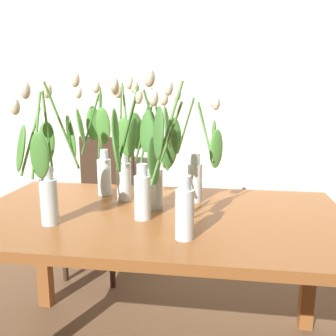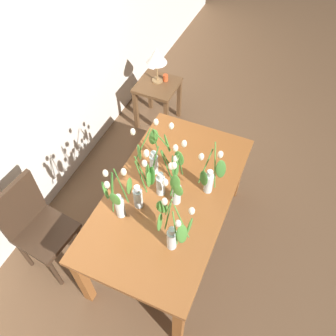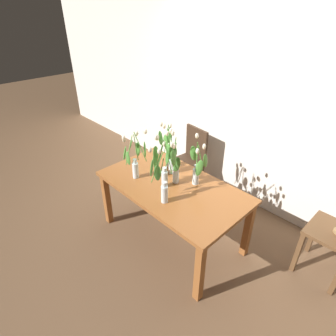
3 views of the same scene
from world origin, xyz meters
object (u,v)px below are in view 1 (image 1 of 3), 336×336
object	(u,v)px
tulip_vase_0	(139,167)
tulip_vase_3	(47,168)
dining_table	(157,234)
dining_chair	(102,197)
tulip_vase_6	(152,164)
tulip_vase_1	(125,163)
tulip_vase_5	(99,152)
tulip_vase_2	(197,161)
tulip_vase_4	(175,188)

from	to	relation	value
tulip_vase_0	tulip_vase_3	world-z (taller)	tulip_vase_3
dining_table	dining_chair	bearing A→B (deg)	121.22
dining_table	tulip_vase_6	distance (m)	0.30
tulip_vase_1	dining_chair	world-z (taller)	tulip_vase_1
tulip_vase_0	dining_chair	distance (m)	1.18
tulip_vase_3	tulip_vase_6	xyz separation A→B (m)	(0.37, 0.23, -0.02)
tulip_vase_0	tulip_vase_1	distance (m)	0.25
tulip_vase_1	dining_chair	xyz separation A→B (m)	(-0.38, 0.76, -0.40)
tulip_vase_5	dining_chair	xyz separation A→B (m)	(-0.22, 0.67, -0.44)
dining_table	tulip_vase_1	bearing A→B (deg)	139.56
tulip_vase_6	dining_chair	bearing A→B (deg)	121.27
tulip_vase_2	tulip_vase_5	xyz separation A→B (m)	(-0.48, 0.04, 0.02)
dining_chair	tulip_vase_3	bearing A→B (deg)	-81.70
tulip_vase_1	tulip_vase_5	size ratio (longest dim) A/B	1.03
tulip_vase_0	tulip_vase_2	size ratio (longest dim) A/B	1.08
tulip_vase_6	tulip_vase_1	bearing A→B (deg)	144.71
tulip_vase_4	dining_table	bearing A→B (deg)	113.26
tulip_vase_5	tulip_vase_4	bearing A→B (deg)	-48.70
tulip_vase_0	tulip_vase_5	bearing A→B (deg)	130.49
tulip_vase_2	tulip_vase_6	xyz separation A→B (m)	(-0.18, -0.16, 0.01)
tulip_vase_3	dining_table	bearing A→B (deg)	25.77
tulip_vase_6	dining_chair	size ratio (longest dim) A/B	0.60
tulip_vase_0	tulip_vase_5	size ratio (longest dim) A/B	1.01
dining_table	tulip_vase_6	world-z (taller)	tulip_vase_6
tulip_vase_3	tulip_vase_6	world-z (taller)	tulip_vase_3
dining_chair	tulip_vase_2	bearing A→B (deg)	-44.93
tulip_vase_6	tulip_vase_2	bearing A→B (deg)	41.01
tulip_vase_2	tulip_vase_5	bearing A→B (deg)	175.68
tulip_vase_2	tulip_vase_6	size ratio (longest dim) A/B	0.94
tulip_vase_2	dining_chair	size ratio (longest dim) A/B	0.57
tulip_vase_1	tulip_vase_3	xyz separation A→B (m)	(-0.22, -0.33, 0.04)
dining_table	tulip_vase_2	size ratio (longest dim) A/B	3.04
dining_table	tulip_vase_2	distance (m)	0.39
tulip_vase_1	tulip_vase_4	xyz separation A→B (m)	(0.28, -0.41, 0.00)
tulip_vase_1	tulip_vase_0	bearing A→B (deg)	-63.06
tulip_vase_5	tulip_vase_6	distance (m)	0.36
dining_table	tulip_vase_5	distance (m)	0.51
tulip_vase_1	tulip_vase_3	bearing A→B (deg)	-123.24
tulip_vase_1	tulip_vase_3	size ratio (longest dim) A/B	0.99
tulip_vase_1	tulip_vase_6	distance (m)	0.18
tulip_vase_2	dining_chair	bearing A→B (deg)	135.07
dining_table	tulip_vase_2	world-z (taller)	tulip_vase_2
tulip_vase_3	tulip_vase_2	bearing A→B (deg)	35.37
tulip_vase_3	dining_chair	bearing A→B (deg)	98.30
tulip_vase_0	tulip_vase_5	distance (m)	0.41
tulip_vase_0	dining_table	bearing A→B (deg)	53.53
tulip_vase_0	tulip_vase_4	size ratio (longest dim) A/B	0.97
dining_table	tulip_vase_6	size ratio (longest dim) A/B	2.85
tulip_vase_2	dining_chair	distance (m)	1.08
tulip_vase_2	dining_chair	world-z (taller)	tulip_vase_2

